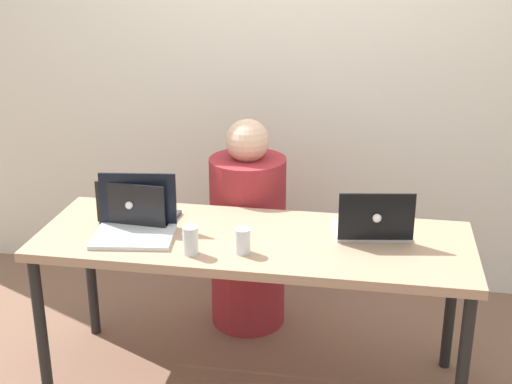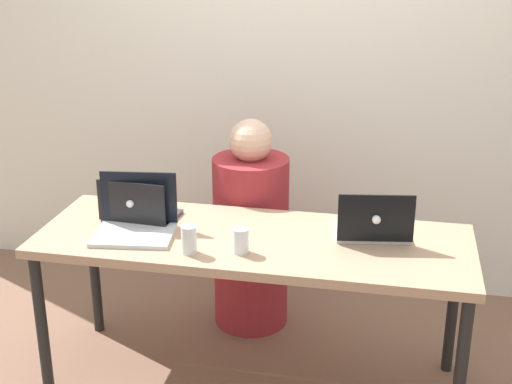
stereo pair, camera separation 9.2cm
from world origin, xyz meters
The scene contains 9 objects.
ground_plane centered at (0.00, 0.00, 0.00)m, with size 12.00×12.00×0.00m, color brown.
back_wall centered at (0.00, 1.12, 1.30)m, with size 4.81×0.10×2.59m, color silver.
desk centered at (0.00, 0.00, 0.66)m, with size 1.85×0.65×0.73m.
person_at_center centered at (-0.12, 0.54, 0.49)m, with size 0.47×0.47×1.10m.
laptop_front_left centered at (-0.50, -0.06, 0.78)m, with size 0.36×0.31×0.25m.
laptop_back_right centered at (0.50, 0.10, 0.77)m, with size 0.35×0.28×0.22m.
laptop_back_left centered at (-0.54, 0.07, 0.77)m, with size 0.33×0.25×0.21m.
water_glass_left centered at (-0.22, -0.21, 0.78)m, with size 0.06×0.06×0.12m.
water_glass_center centered at (-0.02, -0.16, 0.77)m, with size 0.06×0.06×0.10m.
Camera 1 is at (0.48, -2.72, 1.97)m, focal length 50.00 mm.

